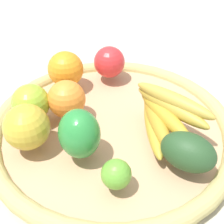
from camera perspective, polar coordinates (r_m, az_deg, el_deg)
ground_plane at (r=0.60m, az=0.00°, el=-4.37°), size 2.40×2.40×0.00m
basket at (r=0.59m, az=0.00°, el=-3.06°), size 0.47×0.47×0.04m
apple_1 at (r=0.58m, az=-15.05°, el=1.67°), size 0.09×0.09×0.07m
bell_pepper at (r=0.49m, az=-6.16°, el=-4.08°), size 0.08×0.07×0.08m
banana_bunch at (r=0.53m, az=9.79°, el=-0.47°), size 0.16×0.12×0.08m
lime_0 at (r=0.45m, az=0.79°, el=-11.63°), size 0.06×0.06×0.05m
orange_1 at (r=0.57m, az=-8.55°, el=2.43°), size 0.09×0.09×0.07m
orange_0 at (r=0.66m, az=-8.73°, el=7.97°), size 0.10×0.10×0.08m
apple_2 at (r=0.52m, az=-15.79°, el=-2.72°), size 0.10×0.10×0.08m
apple_0 at (r=0.68m, az=-0.51°, el=9.40°), size 0.09×0.09×0.07m
avocado at (r=0.49m, az=14.16°, el=-7.29°), size 0.11×0.10×0.06m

